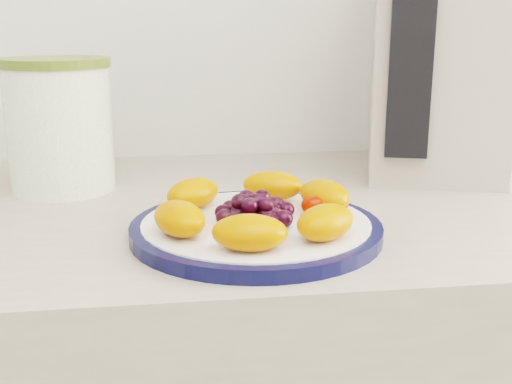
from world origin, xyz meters
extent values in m
cylinder|color=#0A0E37|center=(-0.08, 1.06, 0.91)|extent=(0.27, 0.27, 0.01)
cylinder|color=white|center=(-0.08, 1.06, 0.91)|extent=(0.25, 0.25, 0.02)
cylinder|color=#416F14|center=(-0.32, 1.29, 0.98)|extent=(0.17, 0.17, 0.17)
cylinder|color=#566727|center=(-0.32, 1.29, 1.07)|extent=(0.18, 0.18, 0.01)
cube|color=#AFA497|center=(0.23, 1.34, 1.07)|extent=(0.26, 0.31, 0.33)
cube|color=black|center=(0.15, 1.22, 1.07)|extent=(0.06, 0.03, 0.25)
ellipsoid|color=#D95705|center=(0.00, 1.09, 0.93)|extent=(0.07, 0.09, 0.03)
ellipsoid|color=#D95705|center=(-0.05, 1.14, 0.93)|extent=(0.08, 0.07, 0.03)
ellipsoid|color=#D95705|center=(-0.15, 1.12, 0.93)|extent=(0.08, 0.09, 0.03)
ellipsoid|color=#D95705|center=(-0.16, 1.03, 0.93)|extent=(0.07, 0.09, 0.03)
ellipsoid|color=#D95705|center=(-0.10, 0.97, 0.93)|extent=(0.08, 0.06, 0.03)
ellipsoid|color=#D95705|center=(-0.02, 0.99, 0.93)|extent=(0.09, 0.08, 0.03)
ellipsoid|color=black|center=(-0.08, 1.06, 0.93)|extent=(0.02, 0.02, 0.02)
ellipsoid|color=black|center=(-0.06, 1.06, 0.93)|extent=(0.02, 0.02, 0.02)
ellipsoid|color=black|center=(-0.07, 1.08, 0.93)|extent=(0.02, 0.02, 0.02)
ellipsoid|color=black|center=(-0.09, 1.08, 0.93)|extent=(0.02, 0.02, 0.02)
ellipsoid|color=black|center=(-0.10, 1.06, 0.93)|extent=(0.02, 0.02, 0.02)
ellipsoid|color=black|center=(-0.09, 1.04, 0.93)|extent=(0.02, 0.02, 0.02)
ellipsoid|color=black|center=(-0.07, 1.04, 0.93)|extent=(0.02, 0.02, 0.02)
ellipsoid|color=black|center=(-0.05, 1.07, 0.93)|extent=(0.02, 0.02, 0.02)
ellipsoid|color=black|center=(-0.06, 1.09, 0.93)|extent=(0.02, 0.02, 0.02)
ellipsoid|color=black|center=(-0.07, 1.09, 0.93)|extent=(0.02, 0.02, 0.02)
ellipsoid|color=black|center=(-0.09, 1.09, 0.93)|extent=(0.02, 0.02, 0.02)
ellipsoid|color=black|center=(-0.11, 1.09, 0.93)|extent=(0.02, 0.02, 0.02)
ellipsoid|color=black|center=(-0.12, 1.07, 0.93)|extent=(0.02, 0.02, 0.02)
ellipsoid|color=black|center=(-0.12, 1.05, 0.93)|extent=(0.02, 0.02, 0.02)
ellipsoid|color=black|center=(-0.11, 1.03, 0.93)|extent=(0.02, 0.02, 0.02)
ellipsoid|color=black|center=(-0.09, 1.02, 0.93)|extent=(0.02, 0.02, 0.02)
ellipsoid|color=black|center=(-0.07, 1.02, 0.93)|extent=(0.02, 0.02, 0.02)
ellipsoid|color=black|center=(-0.06, 1.03, 0.93)|extent=(0.02, 0.02, 0.02)
ellipsoid|color=black|center=(-0.08, 1.06, 0.94)|extent=(0.02, 0.02, 0.02)
ellipsoid|color=black|center=(-0.07, 1.08, 0.94)|extent=(0.02, 0.02, 0.02)
ellipsoid|color=black|center=(-0.09, 1.08, 0.94)|extent=(0.02, 0.02, 0.02)
ellipsoid|color=black|center=(-0.10, 1.06, 0.94)|extent=(0.02, 0.02, 0.02)
ellipsoid|color=black|center=(-0.09, 1.04, 0.94)|extent=(0.02, 0.02, 0.02)
ellipsoid|color=black|center=(-0.07, 1.04, 0.94)|extent=(0.02, 0.02, 0.02)
ellipsoid|color=red|center=(-0.01, 1.07, 0.93)|extent=(0.03, 0.03, 0.02)
ellipsoid|color=red|center=(0.01, 1.08, 0.93)|extent=(0.04, 0.03, 0.02)
camera|label=1|loc=(-0.17, 0.40, 1.13)|focal=45.00mm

